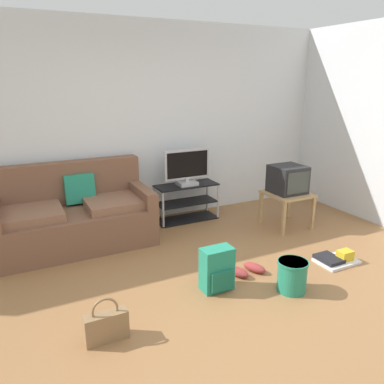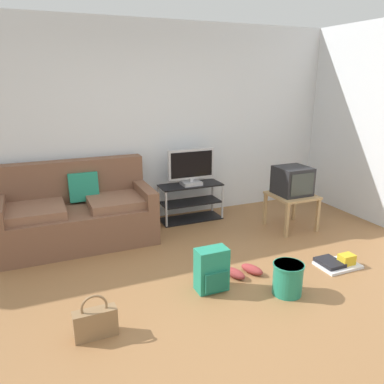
# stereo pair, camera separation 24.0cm
# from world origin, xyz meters

# --- Properties ---
(ground_plane) EXTENTS (9.00, 9.80, 0.02)m
(ground_plane) POSITION_xyz_m (0.00, 0.00, -0.01)
(ground_plane) COLOR olive
(wall_back) EXTENTS (9.00, 0.10, 2.70)m
(wall_back) POSITION_xyz_m (0.00, 2.45, 1.35)
(wall_back) COLOR silver
(wall_back) RESTS_ON ground_plane
(couch) EXTENTS (1.82, 0.90, 0.97)m
(couch) POSITION_xyz_m (-0.89, 1.95, 0.35)
(couch) COLOR brown
(couch) RESTS_ON ground_plane
(tv_stand) EXTENTS (0.88, 0.36, 0.52)m
(tv_stand) POSITION_xyz_m (0.70, 2.11, 0.26)
(tv_stand) COLOR black
(tv_stand) RESTS_ON ground_plane
(flat_tv) EXTENTS (0.67, 0.22, 0.50)m
(flat_tv) POSITION_xyz_m (0.70, 2.08, 0.77)
(flat_tv) COLOR #B2B2B7
(flat_tv) RESTS_ON tv_stand
(side_table) EXTENTS (0.55, 0.55, 0.48)m
(side_table) POSITION_xyz_m (1.81, 1.27, 0.41)
(side_table) COLOR tan
(side_table) RESTS_ON ground_plane
(crt_tv) EXTENTS (0.42, 0.41, 0.37)m
(crt_tv) POSITION_xyz_m (1.81, 1.29, 0.66)
(crt_tv) COLOR #232326
(crt_tv) RESTS_ON side_table
(backpack) EXTENTS (0.30, 0.25, 0.43)m
(backpack) POSITION_xyz_m (0.14, 0.27, 0.21)
(backpack) COLOR #238466
(backpack) RESTS_ON ground_plane
(handbag) EXTENTS (0.34, 0.11, 0.37)m
(handbag) POSITION_xyz_m (-1.00, 0.00, 0.13)
(handbag) COLOR olive
(handbag) RESTS_ON ground_plane
(cleaning_bucket) EXTENTS (0.29, 0.29, 0.31)m
(cleaning_bucket) POSITION_xyz_m (0.76, -0.08, 0.16)
(cleaning_bucket) COLOR #238466
(cleaning_bucket) RESTS_ON ground_plane
(sneakers_pair) EXTENTS (0.41, 0.29, 0.09)m
(sneakers_pair) POSITION_xyz_m (0.56, 0.39, 0.04)
(sneakers_pair) COLOR #993333
(sneakers_pair) RESTS_ON ground_plane
(floor_tray) EXTENTS (0.44, 0.33, 0.14)m
(floor_tray) POSITION_xyz_m (1.60, 0.15, 0.04)
(floor_tray) COLOR silver
(floor_tray) RESTS_ON ground_plane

